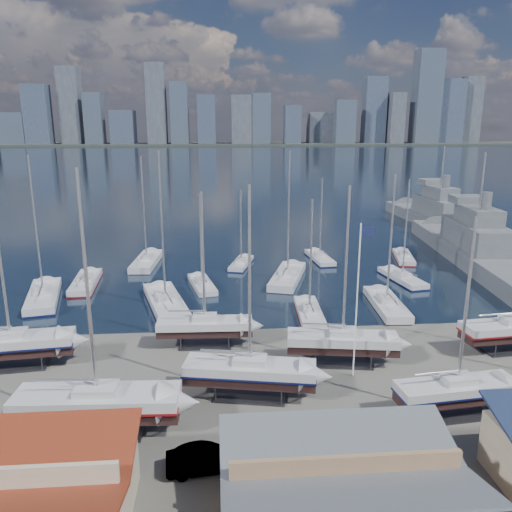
{
  "coord_description": "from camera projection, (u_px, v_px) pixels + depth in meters",
  "views": [
    {
      "loc": [
        -6.24,
        -47.02,
        19.84
      ],
      "look_at": [
        -1.79,
        8.0,
        5.63
      ],
      "focal_mm": 35.0,
      "sensor_mm": 36.0,
      "label": 1
    }
  ],
  "objects": [
    {
      "name": "skyline",
      "position": [
        213.0,
        111.0,
        574.99
      ],
      "size": [
        639.14,
        43.8,
        107.69
      ],
      "color": "#475166",
      "rests_on": "far_shore"
    },
    {
      "name": "sailboat_moored_1",
      "position": [
        86.0,
        284.0,
        64.44
      ],
      "size": [
        3.62,
        10.38,
        15.25
      ],
      "rotation": [
        0.0,
        0.0,
        1.65
      ],
      "color": "black",
      "rests_on": "water"
    },
    {
      "name": "sailboat_moored_3",
      "position": [
        166.0,
        304.0,
        56.88
      ],
      "size": [
        6.52,
        12.76,
        18.38
      ],
      "rotation": [
        0.0,
        0.0,
        1.83
      ],
      "color": "black",
      "rests_on": "water"
    },
    {
      "name": "sailboat_cradle_1",
      "position": [
        97.0,
        403.0,
        33.05
      ],
      "size": [
        11.1,
        3.61,
        17.59
      ],
      "rotation": [
        0.0,
        0.0,
        -0.05
      ],
      "color": "#2D2D33",
      "rests_on": "ground"
    },
    {
      "name": "sailboat_cradle_5",
      "position": [
        457.0,
        390.0,
        35.0
      ],
      "size": [
        9.0,
        3.38,
        14.34
      ],
      "rotation": [
        0.0,
        0.0,
        0.11
      ],
      "color": "#2D2D33",
      "rests_on": "ground"
    },
    {
      "name": "car_a",
      "position": [
        64.0,
        475.0,
        28.38
      ],
      "size": [
        2.71,
        4.22,
        1.34
      ],
      "primitive_type": "imported",
      "rotation": [
        0.0,
        0.0,
        0.31
      ],
      "color": "gray",
      "rests_on": "ground"
    },
    {
      "name": "car_d",
      "position": [
        378.0,
        457.0,
        29.84
      ],
      "size": [
        3.96,
        5.48,
        1.47
      ],
      "primitive_type": "imported",
      "rotation": [
        0.0,
        0.0,
        -0.42
      ],
      "color": "gray",
      "rests_on": "ground"
    },
    {
      "name": "sailboat_cradle_2",
      "position": [
        205.0,
        326.0,
        46.33
      ],
      "size": [
        8.87,
        2.76,
        14.48
      ],
      "rotation": [
        0.0,
        0.0,
        -0.03
      ],
      "color": "#2D2D33",
      "rests_on": "ground"
    },
    {
      "name": "shed_grey",
      "position": [
        345.0,
        489.0,
        25.18
      ],
      "size": [
        12.6,
        8.4,
        4.17
      ],
      "color": "#8C6B4C",
      "rests_on": "ground"
    },
    {
      "name": "water",
      "position": [
        224.0,
        158.0,
        340.44
      ],
      "size": [
        1400.0,
        600.0,
        0.4
      ],
      "primitive_type": "cube",
      "color": "#1B2840",
      "rests_on": "ground"
    },
    {
      "name": "sailboat_cradle_4",
      "position": [
        342.0,
        342.0,
        42.8
      ],
      "size": [
        9.71,
        4.06,
        15.42
      ],
      "rotation": [
        0.0,
        0.0,
        -0.16
      ],
      "color": "#2D2D33",
      "rests_on": "ground"
    },
    {
      "name": "naval_ship_west",
      "position": [
        438.0,
        219.0,
        102.74
      ],
      "size": [
        7.63,
        42.37,
        17.8
      ],
      "rotation": [
        0.0,
        0.0,
        1.59
      ],
      "color": "#5B6064",
      "rests_on": "water"
    },
    {
      "name": "sailboat_cradle_3",
      "position": [
        250.0,
        372.0,
        37.46
      ],
      "size": [
        10.32,
        4.66,
        16.1
      ],
      "rotation": [
        0.0,
        0.0,
        -0.19
      ],
      "color": "#2D2D33",
      "rests_on": "ground"
    },
    {
      "name": "sailboat_moored_2",
      "position": [
        147.0,
        263.0,
        74.4
      ],
      "size": [
        3.87,
        11.25,
        16.71
      ],
      "rotation": [
        0.0,
        0.0,
        1.5
      ],
      "color": "black",
      "rests_on": "water"
    },
    {
      "name": "sailboat_moored_6",
      "position": [
        309.0,
        314.0,
        54.07
      ],
      "size": [
        2.95,
        9.05,
        13.35
      ],
      "rotation": [
        0.0,
        0.0,
        1.52
      ],
      "color": "black",
      "rests_on": "water"
    },
    {
      "name": "sailboat_moored_8",
      "position": [
        320.0,
        259.0,
        76.81
      ],
      "size": [
        3.29,
        9.06,
        13.26
      ],
      "rotation": [
        0.0,
        0.0,
        1.66
      ],
      "color": "black",
      "rests_on": "water"
    },
    {
      "name": "sailboat_moored_4",
      "position": [
        202.0,
        285.0,
        63.74
      ],
      "size": [
        4.09,
        8.67,
        12.63
      ],
      "rotation": [
        0.0,
        0.0,
        1.79
      ],
      "color": "black",
      "rests_on": "water"
    },
    {
      "name": "sailboat_moored_0",
      "position": [
        44.0,
        298.0,
        58.94
      ],
      "size": [
        5.9,
        12.34,
        17.79
      ],
      "rotation": [
        0.0,
        0.0,
        1.8
      ],
      "color": "black",
      "rests_on": "water"
    },
    {
      "name": "sailboat_moored_11",
      "position": [
        404.0,
        258.0,
        77.21
      ],
      "size": [
        4.33,
        9.04,
        13.03
      ],
      "rotation": [
        0.0,
        0.0,
        1.34
      ],
      "color": "black",
      "rests_on": "water"
    },
    {
      "name": "sailboat_moored_9",
      "position": [
        386.0,
        306.0,
        56.48
      ],
      "size": [
        3.56,
        10.64,
        15.82
      ],
      "rotation": [
        0.0,
        0.0,
        1.51
      ],
      "color": "black",
      "rests_on": "water"
    },
    {
      "name": "flagpole",
      "position": [
        359.0,
        290.0,
        39.25
      ],
      "size": [
        1.13,
        0.12,
        12.81
      ],
      "color": "white",
      "rests_on": "ground"
    },
    {
      "name": "far_shore",
      "position": [
        220.0,
        144.0,
        591.1
      ],
      "size": [
        1400.0,
        80.0,
        2.2
      ],
      "primitive_type": "cube",
      "color": "#2D332D",
      "rests_on": "ground"
    },
    {
      "name": "naval_ship_east",
      "position": [
        474.0,
        251.0,
        75.75
      ],
      "size": [
        12.07,
        44.74,
        17.98
      ],
      "rotation": [
        0.0,
        0.0,
        1.46
      ],
      "color": "#5B6064",
      "rests_on": "water"
    },
    {
      "name": "car_c",
      "position": [
        295.0,
        448.0,
        30.83
      ],
      "size": [
        2.24,
        4.69,
        1.29
      ],
      "primitive_type": "imported",
      "rotation": [
        0.0,
        0.0,
        0.02
      ],
      "color": "gray",
      "rests_on": "ground"
    },
    {
      "name": "sailboat_moored_7",
      "position": [
        288.0,
        278.0,
        66.71
      ],
      "size": [
        6.71,
        12.28,
        17.86
      ],
      "rotation": [
        0.0,
        0.0,
        1.27
      ],
      "color": "black",
      "rests_on": "water"
    },
    {
      "name": "sailboat_moored_10",
      "position": [
        402.0,
        279.0,
        66.46
      ],
      "size": [
        4.0,
        9.52,
        13.79
      ],
      "rotation": [
        0.0,
        0.0,
        1.73
      ],
      "color": "black",
      "rests_on": "water"
    },
    {
      "name": "sailboat_cradle_0",
      "position": [
        11.0,
        344.0,
        42.13
      ],
      "size": [
        10.48,
        3.95,
        16.49
      ],
      "rotation": [
        0.0,
        0.0,
        0.11
      ],
      "color": "#2D2D33",
      "rests_on": "ground"
    },
    {
      "name": "ground",
      "position": [
        295.0,
        376.0,
        41.16
      ],
      "size": [
        1400.0,
        1400.0,
        0.0
      ],
      "primitive_type": "plane",
      "color": "#605E59",
      "rests_on": "ground"
    },
    {
      "name": "sailboat_moored_5",
      "position": [
        241.0,
        264.0,
        73.75
      ],
      "size": [
        4.26,
        8.2,
        11.81
      ],
      "rotation": [
        0.0,
        0.0,
        1.3
      ],
      "color": "black",
      "rests_on": "water"
    },
    {
      "name": "car_b",
      "position": [
        206.0,
        459.0,
        29.58
      ],
      "size": [
        4.83,
        2.13,
        1.54
      ],
      "primitive_type": "imported",
      "rotation": [
        0.0,
        0.0,
        1.68
      ],
      "color": "gray",
      "rests_on": "ground"
    }
  ]
}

